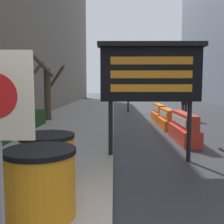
{
  "coord_description": "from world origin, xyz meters",
  "views": [
    {
      "loc": [
        0.02,
        -2.54,
        1.72
      ],
      "look_at": [
        -0.07,
        8.2,
        0.64
      ],
      "focal_mm": 42.0,
      "sensor_mm": 36.0,
      "label": 1
    }
  ],
  "objects_px": {
    "barrel_drum_middle": "(47,161)",
    "traffic_light_near_curb": "(128,65)",
    "message_board": "(151,74)",
    "jersey_barrier_orange_near": "(159,114)",
    "jersey_barrier_red_striped": "(184,129)",
    "pedestrian_worker": "(185,101)",
    "jersey_barrier_orange_far": "(167,120)",
    "barrel_drum_foreground": "(41,183)"
  },
  "relations": [
    {
      "from": "message_board",
      "to": "jersey_barrier_orange_far",
      "type": "relative_size",
      "value": 1.53
    },
    {
      "from": "message_board",
      "to": "jersey_barrier_orange_far",
      "type": "distance_m",
      "value": 5.12
    },
    {
      "from": "barrel_drum_foreground",
      "to": "pedestrian_worker",
      "type": "xyz_separation_m",
      "value": [
        4.4,
        10.1,
        0.38
      ]
    },
    {
      "from": "message_board",
      "to": "pedestrian_worker",
      "type": "xyz_separation_m",
      "value": [
        2.72,
        7.25,
        -1.04
      ]
    },
    {
      "from": "barrel_drum_foreground",
      "to": "jersey_barrier_red_striped",
      "type": "distance_m",
      "value": 5.88
    },
    {
      "from": "message_board",
      "to": "jersey_barrier_red_striped",
      "type": "height_order",
      "value": "message_board"
    },
    {
      "from": "barrel_drum_middle",
      "to": "pedestrian_worker",
      "type": "xyz_separation_m",
      "value": [
        4.56,
        9.17,
        0.38
      ]
    },
    {
      "from": "message_board",
      "to": "jersey_barrier_red_striped",
      "type": "xyz_separation_m",
      "value": [
        1.34,
        2.19,
        -1.59
      ]
    },
    {
      "from": "jersey_barrier_red_striped",
      "to": "pedestrian_worker",
      "type": "distance_m",
      "value": 5.28
    },
    {
      "from": "message_board",
      "to": "jersey_barrier_red_striped",
      "type": "distance_m",
      "value": 3.02
    },
    {
      "from": "jersey_barrier_red_striped",
      "to": "pedestrian_worker",
      "type": "xyz_separation_m",
      "value": [
        1.37,
        5.06,
        0.55
      ]
    },
    {
      "from": "message_board",
      "to": "traffic_light_near_curb",
      "type": "relative_size",
      "value": 0.62
    },
    {
      "from": "message_board",
      "to": "pedestrian_worker",
      "type": "distance_m",
      "value": 7.81
    },
    {
      "from": "barrel_drum_middle",
      "to": "message_board",
      "type": "relative_size",
      "value": 0.32
    },
    {
      "from": "message_board",
      "to": "jersey_barrier_red_striped",
      "type": "relative_size",
      "value": 1.24
    },
    {
      "from": "message_board",
      "to": "pedestrian_worker",
      "type": "relative_size",
      "value": 1.66
    },
    {
      "from": "message_board",
      "to": "barrel_drum_foreground",
      "type": "bearing_deg",
      "value": -120.57
    },
    {
      "from": "message_board",
      "to": "jersey_barrier_orange_near",
      "type": "relative_size",
      "value": 1.49
    },
    {
      "from": "barrel_drum_foreground",
      "to": "pedestrian_worker",
      "type": "bearing_deg",
      "value": 66.46
    },
    {
      "from": "jersey_barrier_red_striped",
      "to": "barrel_drum_foreground",
      "type": "bearing_deg",
      "value": -121.01
    },
    {
      "from": "barrel_drum_middle",
      "to": "message_board",
      "type": "xyz_separation_m",
      "value": [
        1.84,
        1.92,
        1.42
      ]
    },
    {
      "from": "jersey_barrier_orange_near",
      "to": "traffic_light_near_curb",
      "type": "xyz_separation_m",
      "value": [
        -1.21,
        4.85,
        2.71
      ]
    },
    {
      "from": "barrel_drum_foreground",
      "to": "message_board",
      "type": "distance_m",
      "value": 3.6
    },
    {
      "from": "message_board",
      "to": "barrel_drum_middle",
      "type": "bearing_deg",
      "value": -133.76
    },
    {
      "from": "barrel_drum_middle",
      "to": "jersey_barrier_red_striped",
      "type": "distance_m",
      "value": 5.2
    },
    {
      "from": "message_board",
      "to": "jersey_barrier_red_striped",
      "type": "bearing_deg",
      "value": 58.42
    },
    {
      "from": "jersey_barrier_orange_far",
      "to": "jersey_barrier_red_striped",
      "type": "bearing_deg",
      "value": -90.0
    },
    {
      "from": "jersey_barrier_orange_far",
      "to": "jersey_barrier_orange_near",
      "type": "distance_m",
      "value": 2.03
    },
    {
      "from": "message_board",
      "to": "traffic_light_near_curb",
      "type": "xyz_separation_m",
      "value": [
        0.13,
        11.55,
        1.09
      ]
    },
    {
      "from": "jersey_barrier_orange_far",
      "to": "jersey_barrier_orange_near",
      "type": "xyz_separation_m",
      "value": [
        0.0,
        2.03,
        0.02
      ]
    },
    {
      "from": "jersey_barrier_orange_far",
      "to": "pedestrian_worker",
      "type": "height_order",
      "value": "pedestrian_worker"
    },
    {
      "from": "barrel_drum_middle",
      "to": "message_board",
      "type": "bearing_deg",
      "value": 46.24
    },
    {
      "from": "jersey_barrier_orange_near",
      "to": "message_board",
      "type": "bearing_deg",
      "value": -101.35
    },
    {
      "from": "message_board",
      "to": "jersey_barrier_orange_near",
      "type": "bearing_deg",
      "value": 78.65
    },
    {
      "from": "barrel_drum_middle",
      "to": "jersey_barrier_orange_far",
      "type": "bearing_deg",
      "value": 64.19
    },
    {
      "from": "barrel_drum_middle",
      "to": "traffic_light_near_curb",
      "type": "height_order",
      "value": "traffic_light_near_curb"
    },
    {
      "from": "jersey_barrier_orange_near",
      "to": "traffic_light_near_curb",
      "type": "height_order",
      "value": "traffic_light_near_curb"
    },
    {
      "from": "jersey_barrier_orange_near",
      "to": "jersey_barrier_orange_far",
      "type": "bearing_deg",
      "value": -90.0
    },
    {
      "from": "jersey_barrier_orange_far",
      "to": "pedestrian_worker",
      "type": "distance_m",
      "value": 2.99
    },
    {
      "from": "barrel_drum_foreground",
      "to": "barrel_drum_middle",
      "type": "distance_m",
      "value": 0.94
    },
    {
      "from": "barrel_drum_foreground",
      "to": "jersey_barrier_orange_near",
      "type": "height_order",
      "value": "barrel_drum_foreground"
    },
    {
      "from": "message_board",
      "to": "pedestrian_worker",
      "type": "height_order",
      "value": "message_board"
    }
  ]
}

